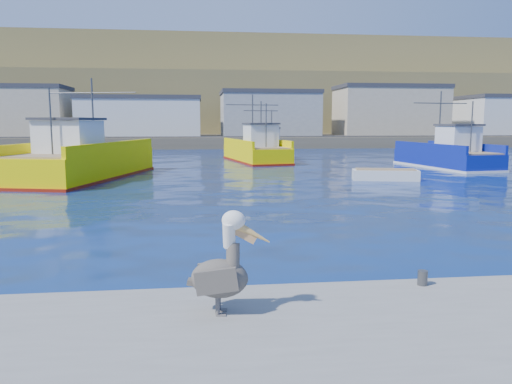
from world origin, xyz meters
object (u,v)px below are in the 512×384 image
at_px(boat_orange, 264,149).
at_px(pelican, 223,270).
at_px(trawler_blue, 447,156).
at_px(skiff_mid, 385,176).
at_px(trawler_yellow_a, 84,161).
at_px(skiff_far, 467,153).
at_px(trawler_yellow_b, 257,151).

distance_m(boat_orange, pelican, 44.33).
height_order(trawler_blue, pelican, trawler_blue).
bearing_deg(trawler_blue, boat_orange, 136.66).
relative_size(boat_orange, skiff_mid, 1.78).
height_order(trawler_yellow_a, skiff_far, trawler_yellow_a).
bearing_deg(pelican, trawler_yellow_b, 82.39).
bearing_deg(pelican, skiff_mid, 62.81).
height_order(boat_orange, skiff_mid, boat_orange).
bearing_deg(boat_orange, trawler_yellow_b, -106.85).
bearing_deg(skiff_mid, skiff_far, 50.83).
distance_m(trawler_blue, pelican, 37.02).
bearing_deg(skiff_far, boat_orange, -175.36).
bearing_deg(trawler_yellow_a, pelican, -73.08).
bearing_deg(trawler_blue, skiff_far, 55.48).
height_order(trawler_yellow_a, pelican, trawler_yellow_a).
relative_size(boat_orange, skiff_far, 1.88).
bearing_deg(trawler_yellow_b, skiff_far, 14.50).
bearing_deg(trawler_yellow_b, skiff_mid, -68.26).
relative_size(skiff_far, pelican, 2.32).
distance_m(skiff_mid, skiff_far, 29.49).
height_order(trawler_yellow_b, boat_orange, trawler_yellow_b).
relative_size(trawler_yellow_a, boat_orange, 1.86).
bearing_deg(pelican, skiff_far, 56.41).
relative_size(trawler_blue, boat_orange, 1.40).
bearing_deg(boat_orange, skiff_far, 4.64).
xyz_separation_m(trawler_yellow_a, skiff_mid, (19.75, -3.34, -0.89)).
xyz_separation_m(trawler_blue, pelican, (-20.24, -31.00, 0.27)).
relative_size(trawler_yellow_a, pelican, 8.10).
bearing_deg(trawler_yellow_a, trawler_blue, 9.56).
bearing_deg(trawler_yellow_b, trawler_yellow_a, -135.46).
distance_m(skiff_far, pelican, 54.95).
bearing_deg(boat_orange, pelican, -98.60).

